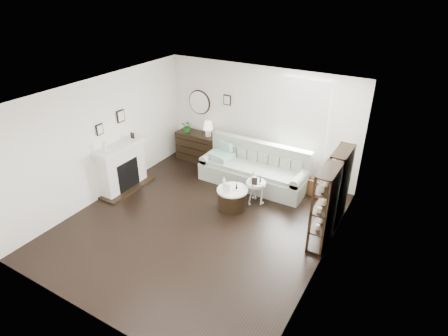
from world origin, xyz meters
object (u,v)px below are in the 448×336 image
Objects in this scene: sofa at (255,171)px; drum_table at (232,198)px; dresser at (198,147)px; pedestal_table at (256,184)px.

sofa is 3.85× the size of drum_table.
drum_table is (1.97, -1.60, -0.15)m from dresser.
pedestal_table is at bearing -62.28° from sofa.
dresser reaches higher than drum_table.
dresser is (-1.90, 0.39, 0.05)m from sofa.
sofa is 4.85× the size of pedestal_table.
sofa is at bearing -11.59° from dresser.
pedestal_table is at bearing 51.27° from drum_table.
dresser is at bearing 140.82° from drum_table.
dresser is 2.54m from drum_table.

